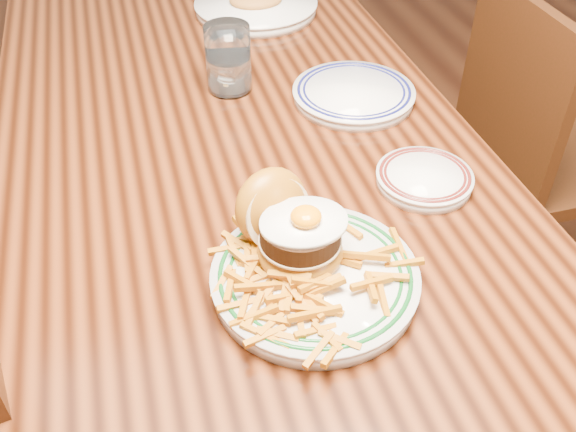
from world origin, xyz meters
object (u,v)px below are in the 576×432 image
object	(u,v)px
side_plate	(424,178)
main_plate	(308,260)
table	(236,171)
chair_right	(537,149)

from	to	relation	value
side_plate	main_plate	bearing A→B (deg)	-156.14
table	chair_right	bearing A→B (deg)	10.66
main_plate	side_plate	world-z (taller)	main_plate
chair_right	side_plate	world-z (taller)	chair_right
chair_right	main_plate	bearing A→B (deg)	34.86
side_plate	table	bearing A→B (deg)	130.50
chair_right	side_plate	bearing A→B (deg)	36.07
chair_right	main_plate	distance (m)	1.00
main_plate	side_plate	distance (m)	0.29
table	chair_right	size ratio (longest dim) A/B	1.86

